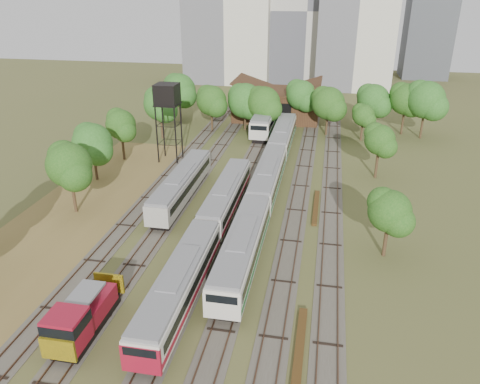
% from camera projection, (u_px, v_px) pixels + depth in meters
% --- Properties ---
extents(ground, '(240.00, 240.00, 0.00)m').
position_uv_depth(ground, '(209.00, 296.00, 39.49)').
color(ground, '#475123').
rests_on(ground, ground).
extents(dry_grass_patch, '(14.00, 60.00, 0.04)m').
position_uv_depth(dry_grass_patch, '(63.00, 231.00, 49.74)').
color(dry_grass_patch, brown).
rests_on(dry_grass_patch, ground).
extents(tracks, '(24.60, 80.00, 0.19)m').
position_uv_depth(tracks, '(250.00, 182.00, 62.02)').
color(tracks, '#4C473D').
rests_on(tracks, ground).
extents(railcar_red_set, '(2.77, 34.58, 3.42)m').
position_uv_depth(railcar_red_set, '(207.00, 233.00, 45.69)').
color(railcar_red_set, black).
rests_on(railcar_red_set, ground).
extents(railcar_green_set, '(2.94, 52.08, 3.63)m').
position_uv_depth(railcar_green_set, '(268.00, 178.00, 58.36)').
color(railcar_green_set, black).
rests_on(railcar_green_set, ground).
extents(railcar_rear, '(3.22, 16.08, 3.98)m').
position_uv_depth(railcar_rear, '(265.00, 120.00, 82.60)').
color(railcar_rear, black).
rests_on(railcar_rear, ground).
extents(shunter_locomotive, '(2.60, 8.10, 3.40)m').
position_uv_depth(shunter_locomotive, '(80.00, 319.00, 34.30)').
color(shunter_locomotive, black).
rests_on(shunter_locomotive, ground).
extents(old_grey_coach, '(2.75, 18.00, 3.40)m').
position_uv_depth(old_grey_coach, '(182.00, 185.00, 56.56)').
color(old_grey_coach, black).
rests_on(old_grey_coach, ground).
extents(water_tower, '(3.27, 3.27, 11.32)m').
position_uv_depth(water_tower, '(167.00, 96.00, 66.12)').
color(water_tower, black).
rests_on(water_tower, ground).
extents(rail_pile_near, '(0.65, 9.72, 0.32)m').
position_uv_depth(rail_pile_near, '(299.00, 353.00, 33.19)').
color(rail_pile_near, '#4E3416').
rests_on(rail_pile_near, ground).
extents(rail_pile_far, '(0.57, 9.12, 0.30)m').
position_uv_depth(rail_pile_far, '(316.00, 207.00, 54.86)').
color(rail_pile_far, '#4E3416').
rests_on(rail_pile_far, ground).
extents(maintenance_shed, '(16.45, 11.55, 7.58)m').
position_uv_depth(maintenance_shed, '(277.00, 104.00, 90.49)').
color(maintenance_shed, '#3C2415').
rests_on(maintenance_shed, ground).
extents(tree_band_left, '(7.75, 53.07, 8.61)m').
position_uv_depth(tree_band_left, '(94.00, 144.00, 59.14)').
color(tree_band_left, '#382616').
rests_on(tree_band_left, ground).
extents(tree_band_far, '(49.77, 11.40, 9.66)m').
position_uv_depth(tree_band_far, '(299.00, 99.00, 81.72)').
color(tree_band_far, '#382616').
rests_on(tree_band_far, ground).
extents(tree_band_right, '(4.98, 40.90, 7.36)m').
position_uv_depth(tree_band_right, '(377.00, 151.00, 58.85)').
color(tree_band_right, '#382616').
rests_on(tree_band_right, ground).
extents(tower_centre, '(20.00, 18.00, 36.00)m').
position_uv_depth(tower_centre, '(309.00, 9.00, 121.53)').
color(tower_centre, '#B3ADA2').
rests_on(tower_centre, ground).
extents(tower_far_right, '(12.00, 12.00, 28.00)m').
position_uv_depth(tower_far_right, '(429.00, 25.00, 126.66)').
color(tower_far_right, '#43464C').
rests_on(tower_far_right, ground).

